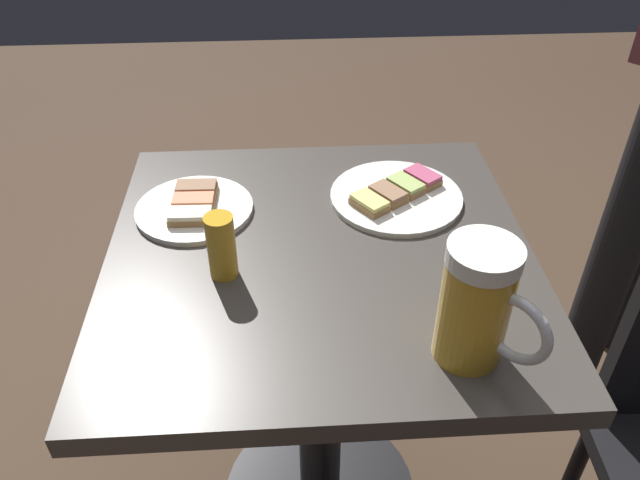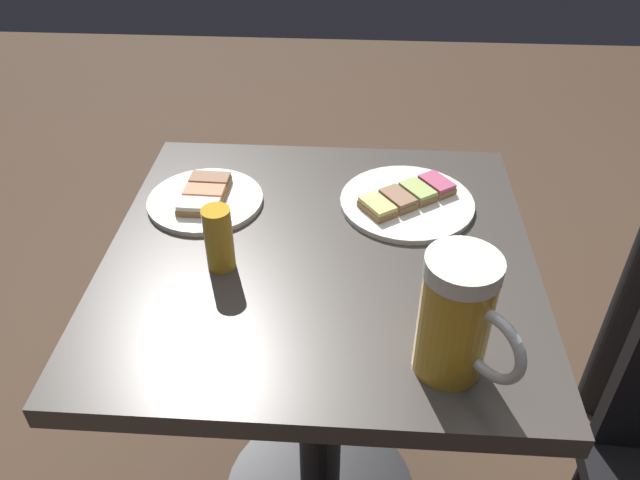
{
  "view_description": "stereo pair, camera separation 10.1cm",
  "coord_description": "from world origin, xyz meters",
  "px_view_note": "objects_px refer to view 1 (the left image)",
  "views": [
    {
      "loc": [
        -0.8,
        0.05,
        1.37
      ],
      "look_at": [
        0.0,
        0.0,
        0.75
      ],
      "focal_mm": 35.21,
      "sensor_mm": 36.0,
      "label": 1
    },
    {
      "loc": [
        -0.8,
        -0.05,
        1.37
      ],
      "look_at": [
        0.0,
        0.0,
        0.75
      ],
      "focal_mm": 35.21,
      "sensor_mm": 36.0,
      "label": 2
    }
  ],
  "objects_px": {
    "beer_glass_small": "(221,246)",
    "plate_near": "(396,195)",
    "beer_mug": "(478,305)",
    "plate_far": "(194,207)"
  },
  "relations": [
    {
      "from": "beer_glass_small",
      "to": "plate_near",
      "type": "bearing_deg",
      "value": -57.57
    },
    {
      "from": "beer_mug",
      "to": "plate_near",
      "type": "bearing_deg",
      "value": 5.8
    },
    {
      "from": "plate_near",
      "to": "plate_far",
      "type": "xyz_separation_m",
      "value": [
        -0.02,
        0.36,
        0.0
      ]
    },
    {
      "from": "plate_near",
      "to": "beer_mug",
      "type": "xyz_separation_m",
      "value": [
        -0.38,
        -0.04,
        0.08
      ]
    },
    {
      "from": "plate_far",
      "to": "beer_mug",
      "type": "bearing_deg",
      "value": -131.99
    },
    {
      "from": "beer_mug",
      "to": "beer_glass_small",
      "type": "bearing_deg",
      "value": 61.02
    },
    {
      "from": "plate_near",
      "to": "beer_mug",
      "type": "height_order",
      "value": "beer_mug"
    },
    {
      "from": "plate_near",
      "to": "plate_far",
      "type": "relative_size",
      "value": 1.16
    },
    {
      "from": "plate_near",
      "to": "beer_glass_small",
      "type": "relative_size",
      "value": 2.23
    },
    {
      "from": "beer_mug",
      "to": "beer_glass_small",
      "type": "distance_m",
      "value": 0.39
    }
  ]
}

